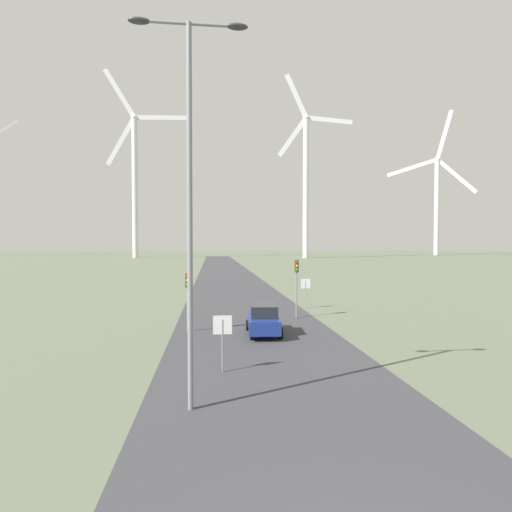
# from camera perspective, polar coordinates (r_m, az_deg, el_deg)

# --- Properties ---
(road_surface) EXTENTS (10.00, 240.00, 0.01)m
(road_surface) POSITION_cam_1_polar(r_m,az_deg,el_deg) (53.41, -3.51, -4.14)
(road_surface) COLOR #38383D
(road_surface) RESTS_ON ground
(streetlamp) EXTENTS (3.82, 0.32, 12.64)m
(streetlamp) POSITION_cam_1_polar(r_m,az_deg,el_deg) (13.38, -9.47, 11.40)
(streetlamp) COLOR gray
(streetlamp) RESTS_ON ground
(stop_sign_near) EXTENTS (0.81, 0.07, 2.43)m
(stop_sign_near) POSITION_cam_1_polar(r_m,az_deg,el_deg) (17.34, -4.81, -10.84)
(stop_sign_near) COLOR gray
(stop_sign_near) RESTS_ON ground
(stop_sign_far) EXTENTS (0.81, 0.07, 2.51)m
(stop_sign_far) POSITION_cam_1_polar(r_m,az_deg,el_deg) (34.06, 7.09, -4.53)
(stop_sign_far) COLOR gray
(stop_sign_far) RESTS_ON ground
(traffic_light_post_near_left) EXTENTS (0.28, 0.34, 3.66)m
(traffic_light_post_near_left) POSITION_cam_1_polar(r_m,az_deg,el_deg) (25.23, -9.74, -4.62)
(traffic_light_post_near_left) COLOR gray
(traffic_light_post_near_left) RESTS_ON ground
(traffic_light_post_near_right) EXTENTS (0.28, 0.34, 4.30)m
(traffic_light_post_near_right) POSITION_cam_1_polar(r_m,az_deg,el_deg) (29.54, 5.82, -2.79)
(traffic_light_post_near_right) COLOR gray
(traffic_light_post_near_right) RESTS_ON ground
(car_approaching) EXTENTS (2.10, 4.22, 1.83)m
(car_approaching) POSITION_cam_1_polar(r_m,az_deg,el_deg) (24.36, 1.08, -9.04)
(car_approaching) COLOR navy
(car_approaching) RESTS_ON ground
(wind_turbine_left) EXTENTS (32.91, 2.60, 73.48)m
(wind_turbine_left) POSITION_cam_1_polar(r_m,az_deg,el_deg) (166.87, -16.93, 11.29)
(wind_turbine_left) COLOR silver
(wind_turbine_left) RESTS_ON ground
(wind_turbine_center) EXTENTS (29.15, 2.97, 70.89)m
(wind_turbine_center) POSITION_cam_1_polar(r_m,az_deg,el_deg) (158.79, 7.13, 11.50)
(wind_turbine_center) COLOR silver
(wind_turbine_center) RESTS_ON ground
(wind_turbine_right) EXTENTS (36.71, 18.29, 69.39)m
(wind_turbine_right) POSITION_cam_1_polar(r_m,az_deg,el_deg) (213.86, 24.41, 7.95)
(wind_turbine_right) COLOR silver
(wind_turbine_right) RESTS_ON ground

